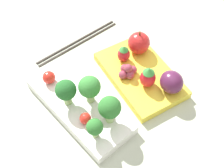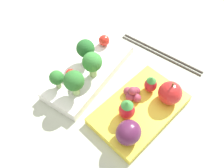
% 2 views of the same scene
% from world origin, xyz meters
% --- Properties ---
extents(ground_plane, '(4.00, 4.00, 0.00)m').
position_xyz_m(ground_plane, '(0.00, 0.00, 0.00)').
color(ground_plane, '#ADB7A3').
extents(bento_box_savoury, '(0.24, 0.13, 0.02)m').
position_xyz_m(bento_box_savoury, '(-0.00, 0.06, 0.01)').
color(bento_box_savoury, white).
rests_on(bento_box_savoury, ground_plane).
extents(bento_box_fruit, '(0.19, 0.12, 0.02)m').
position_xyz_m(bento_box_fruit, '(-0.00, -0.08, 0.01)').
color(bento_box_fruit, yellow).
rests_on(bento_box_fruit, ground_plane).
extents(broccoli_floret_0, '(0.04, 0.04, 0.06)m').
position_xyz_m(broccoli_floret_0, '(-0.01, 0.04, 0.06)').
color(broccoli_floret_0, '#93B770').
rests_on(broccoli_floret_0, bento_box_savoury).
extents(broccoli_floret_1, '(0.04, 0.04, 0.06)m').
position_xyz_m(broccoli_floret_1, '(0.01, 0.08, 0.06)').
color(broccoli_floret_1, '#93B770').
rests_on(broccoli_floret_1, bento_box_savoury).
extents(broccoli_floret_2, '(0.03, 0.03, 0.04)m').
position_xyz_m(broccoli_floret_2, '(-0.08, 0.07, 0.05)').
color(broccoli_floret_2, '#93B770').
rests_on(broccoli_floret_2, bento_box_savoury).
extents(broccoli_floret_3, '(0.04, 0.04, 0.06)m').
position_xyz_m(broccoli_floret_3, '(-0.06, 0.04, 0.06)').
color(broccoli_floret_3, '#93B770').
rests_on(broccoli_floret_3, bento_box_savoury).
extents(cherry_tomato_0, '(0.02, 0.02, 0.02)m').
position_xyz_m(cherry_tomato_0, '(-0.04, 0.07, 0.03)').
color(cherry_tomato_0, red).
rests_on(cherry_tomato_0, bento_box_savoury).
extents(cherry_tomato_1, '(0.03, 0.03, 0.03)m').
position_xyz_m(cherry_tomato_1, '(0.07, 0.09, 0.04)').
color(cherry_tomato_1, red).
rests_on(cherry_tomato_1, bento_box_savoury).
extents(apple, '(0.05, 0.05, 0.05)m').
position_xyz_m(apple, '(0.05, -0.11, 0.04)').
color(apple, red).
rests_on(apple, bento_box_fruit).
extents(strawberry_0, '(0.03, 0.03, 0.05)m').
position_xyz_m(strawberry_0, '(-0.03, -0.07, 0.04)').
color(strawberry_0, red).
rests_on(strawberry_0, bento_box_fruit).
extents(strawberry_1, '(0.03, 0.03, 0.04)m').
position_xyz_m(strawberry_1, '(0.05, -0.06, 0.04)').
color(strawberry_1, red).
rests_on(strawberry_1, bento_box_fruit).
extents(plum, '(0.05, 0.04, 0.04)m').
position_xyz_m(plum, '(-0.06, -0.10, 0.04)').
color(plum, '#511E42').
rests_on(plum, bento_box_fruit).
extents(grape_cluster, '(0.04, 0.04, 0.03)m').
position_xyz_m(grape_cluster, '(0.01, -0.05, 0.03)').
color(grape_cluster, '#93384C').
rests_on(grape_cluster, bento_box_fruit).
extents(chopsticks_pair, '(0.04, 0.21, 0.01)m').
position_xyz_m(chopsticks_pair, '(0.16, -0.01, 0.00)').
color(chopsticks_pair, '#332D28').
rests_on(chopsticks_pair, ground_plane).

